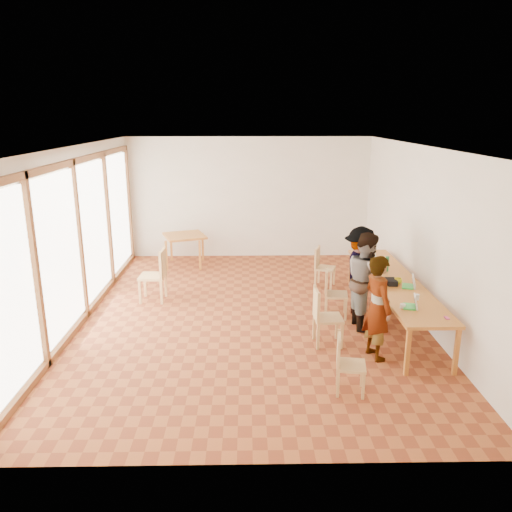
{
  "coord_description": "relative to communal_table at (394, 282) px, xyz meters",
  "views": [
    {
      "loc": [
        -0.05,
        -8.4,
        3.5
      ],
      "look_at": [
        0.11,
        0.08,
        1.1
      ],
      "focal_mm": 35.0,
      "sensor_mm": 36.0,
      "label": 1
    }
  ],
  "objects": [
    {
      "name": "window_wall",
      "position": [
        -5.46,
        0.25,
        0.8
      ],
      "size": [
        0.1,
        8.0,
        3.0
      ],
      "primitive_type": "cube",
      "color": "white",
      "rests_on": "ground"
    },
    {
      "name": "ground",
      "position": [
        -2.5,
        0.25,
        -0.7
      ],
      "size": [
        8.0,
        8.0,
        0.0
      ],
      "primitive_type": "plane",
      "color": "#9D4F26",
      "rests_on": "ground"
    },
    {
      "name": "chair_mid",
      "position": [
        -1.38,
        -0.94,
        -0.14
      ],
      "size": [
        0.44,
        0.44,
        0.49
      ],
      "rotation": [
        0.0,
        0.0,
        0.03
      ],
      "color": "tan",
      "rests_on": "ground"
    },
    {
      "name": "wall_right",
      "position": [
        0.5,
        0.25,
        0.8
      ],
      "size": [
        0.1,
        8.0,
        3.0
      ],
      "primitive_type": "cube",
      "color": "#F0E4CF",
      "rests_on": "ground"
    },
    {
      "name": "wall_back",
      "position": [
        -2.5,
        4.25,
        0.8
      ],
      "size": [
        6.0,
        0.1,
        3.0
      ],
      "primitive_type": "cube",
      "color": "#F0E4CF",
      "rests_on": "ground"
    },
    {
      "name": "laptop_mid",
      "position": [
        0.16,
        -0.39,
        0.11
      ],
      "size": [
        0.29,
        0.3,
        0.21
      ],
      "rotation": [
        0.0,
        0.0,
        -0.33
      ],
      "color": "#37D04D",
      "rests_on": "communal_table"
    },
    {
      "name": "chair_spare",
      "position": [
        -4.28,
        1.06,
        -0.07
      ],
      "size": [
        0.5,
        0.5,
        0.55
      ],
      "rotation": [
        0.0,
        0.0,
        3.1
      ],
      "color": "tan",
      "rests_on": "ground"
    },
    {
      "name": "condiment_cup",
      "position": [
        -0.25,
        -1.3,
        0.08
      ],
      "size": [
        0.08,
        0.08,
        0.06
      ],
      "primitive_type": "cylinder",
      "color": "white",
      "rests_on": "communal_table"
    },
    {
      "name": "chair_near",
      "position": [
        -1.29,
        -2.34,
        -0.21
      ],
      "size": [
        0.43,
        0.43,
        0.42
      ],
      "rotation": [
        0.0,
        0.0,
        -0.16
      ],
      "color": "tan",
      "rests_on": "ground"
    },
    {
      "name": "chair_empty",
      "position": [
        -0.99,
        1.87,
        -0.19
      ],
      "size": [
        0.5,
        0.5,
        0.44
      ],
      "rotation": [
        0.0,
        0.0,
        -0.36
      ],
      "color": "tan",
      "rests_on": "ground"
    },
    {
      "name": "laptop_near",
      "position": [
        -0.1,
        -1.29,
        0.1
      ],
      "size": [
        0.26,
        0.28,
        0.2
      ],
      "rotation": [
        0.0,
        0.0,
        -0.27
      ],
      "color": "#37D04D",
      "rests_on": "communal_table"
    },
    {
      "name": "laptop_far",
      "position": [
        -0.09,
        1.34,
        0.11
      ],
      "size": [
        0.25,
        0.28,
        0.21
      ],
      "rotation": [
        0.0,
        0.0,
        0.17
      ],
      "color": "#37D04D",
      "rests_on": "communal_table"
    },
    {
      "name": "chair_far",
      "position": [
        -1.05,
        0.21,
        -0.17
      ],
      "size": [
        0.46,
        0.46,
        0.46
      ],
      "rotation": [
        0.0,
        0.0,
        -0.15
      ],
      "color": "tan",
      "rests_on": "ground"
    },
    {
      "name": "clear_glass",
      "position": [
        0.07,
        -0.97,
        0.09
      ],
      "size": [
        0.07,
        0.07,
        0.09
      ],
      "primitive_type": "cylinder",
      "color": "silver",
      "rests_on": "communal_table"
    },
    {
      "name": "black_pouch",
      "position": [
        -0.12,
        -0.24,
        0.09
      ],
      "size": [
        0.16,
        0.26,
        0.09
      ],
      "primitive_type": "cube",
      "color": "black",
      "rests_on": "communal_table"
    },
    {
      "name": "person_mid",
      "position": [
        -0.54,
        -0.21,
        0.12
      ],
      "size": [
        0.68,
        0.85,
        1.65
      ],
      "primitive_type": "imported",
      "rotation": [
        0.0,
        0.0,
        1.65
      ],
      "color": "gray",
      "rests_on": "ground"
    },
    {
      "name": "green_bottle",
      "position": [
        -0.0,
        0.49,
        0.19
      ],
      "size": [
        0.07,
        0.07,
        0.28
      ],
      "primitive_type": "cylinder",
      "color": "#21733E",
      "rests_on": "communal_table"
    },
    {
      "name": "pink_phone",
      "position": [
        0.25,
        -1.7,
        0.05
      ],
      "size": [
        0.05,
        0.1,
        0.01
      ],
      "primitive_type": "cube",
      "color": "#C32C74",
      "rests_on": "communal_table"
    },
    {
      "name": "person_near",
      "position": [
        -0.64,
        -1.38,
        0.09
      ],
      "size": [
        0.54,
        0.66,
        1.58
      ],
      "primitive_type": "imported",
      "rotation": [
        0.0,
        0.0,
        1.88
      ],
      "color": "gray",
      "rests_on": "ground"
    },
    {
      "name": "person_far",
      "position": [
        -0.51,
        0.4,
        0.1
      ],
      "size": [
        0.78,
        1.13,
        1.6
      ],
      "primitive_type": "imported",
      "rotation": [
        0.0,
        0.0,
        1.38
      ],
      "color": "gray",
      "rests_on": "ground"
    },
    {
      "name": "yellow_mug",
      "position": [
        -0.0,
        -0.22,
        0.1
      ],
      "size": [
        0.17,
        0.17,
        0.1
      ],
      "primitive_type": "imported",
      "rotation": [
        0.0,
        0.0,
        0.39
      ],
      "color": "yellow",
      "rests_on": "communal_table"
    },
    {
      "name": "wall_front",
      "position": [
        -2.5,
        -3.75,
        0.8
      ],
      "size": [
        6.0,
        0.1,
        3.0
      ],
      "primitive_type": "cube",
      "color": "#F0E4CF",
      "rests_on": "ground"
    },
    {
      "name": "ceiling",
      "position": [
        -2.5,
        0.25,
        2.32
      ],
      "size": [
        6.0,
        8.0,
        0.04
      ],
      "primitive_type": "cube",
      "color": "white",
      "rests_on": "wall_back"
    },
    {
      "name": "communal_table",
      "position": [
        0.0,
        0.0,
        0.0
      ],
      "size": [
        0.8,
        4.0,
        0.75
      ],
      "color": "#BF702A",
      "rests_on": "ground"
    },
    {
      "name": "side_table",
      "position": [
        -4.04,
        3.45,
        -0.03
      ],
      "size": [
        0.9,
        0.9,
        0.75
      ],
      "rotation": [
        0.0,
        0.0,
        0.34
      ],
      "color": "#BF702A",
      "rests_on": "ground"
    }
  ]
}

